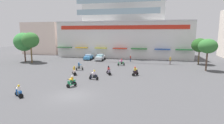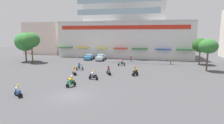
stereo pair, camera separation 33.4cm
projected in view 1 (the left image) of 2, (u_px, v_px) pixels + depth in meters
ground_plane at (103, 72)px, 32.88m from camera, size 128.00×128.00×0.00m
colonial_building at (125, 29)px, 54.47m from camera, size 37.61×18.85×19.18m
flank_building_left at (46, 38)px, 62.38m from camera, size 12.58×10.03×10.38m
plaza_tree_0 at (30, 40)px, 41.74m from camera, size 3.91×3.73×7.15m
plaza_tree_1 at (208, 46)px, 32.95m from camera, size 3.34×3.04×5.97m
plaza_tree_2 at (24, 42)px, 43.62m from camera, size 4.78×4.54×7.08m
plaza_tree_3 at (200, 45)px, 39.83m from camera, size 3.49×3.72×5.86m
parked_car_0 at (89, 57)px, 47.64m from camera, size 2.49×4.21×1.41m
parked_car_1 at (100, 57)px, 46.49m from camera, size 2.39×4.27×1.54m
scooter_rider_0 at (19, 92)px, 19.90m from camera, size 1.40×1.15×1.44m
scooter_rider_1 at (79, 67)px, 34.21m from camera, size 1.37×1.20×1.52m
scooter_rider_2 at (74, 71)px, 30.38m from camera, size 1.24×1.48×1.57m
scooter_rider_3 at (135, 72)px, 29.89m from camera, size 1.02×1.42×1.54m
scooter_rider_4 at (94, 76)px, 27.28m from camera, size 1.44×0.76×1.52m
scooter_rider_5 at (72, 82)px, 23.68m from camera, size 0.97×1.48×1.51m
scooter_rider_7 at (121, 63)px, 39.03m from camera, size 1.55×1.14×1.50m
scooter_rider_8 at (109, 71)px, 30.64m from camera, size 1.15×1.54×1.51m
pedestrian_0 at (130, 58)px, 44.41m from camera, size 0.33×0.33×1.57m
pedestrian_1 at (170, 60)px, 40.55m from camera, size 0.54×0.54×1.77m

